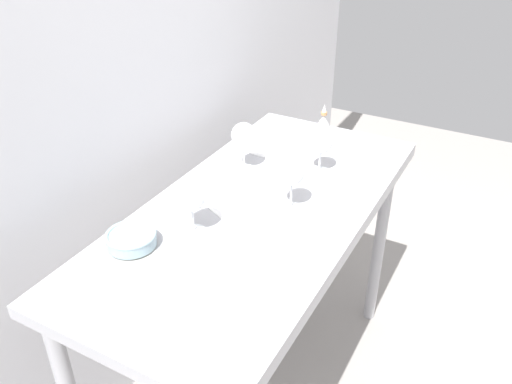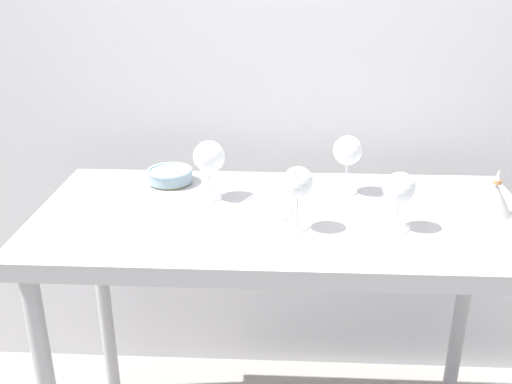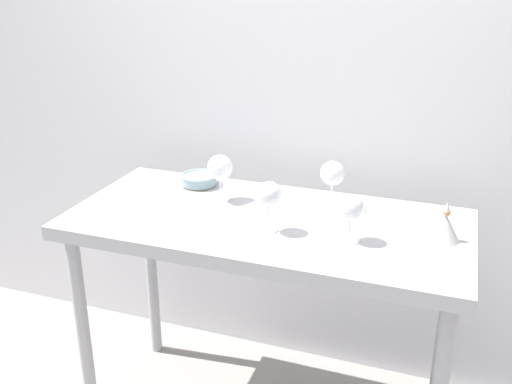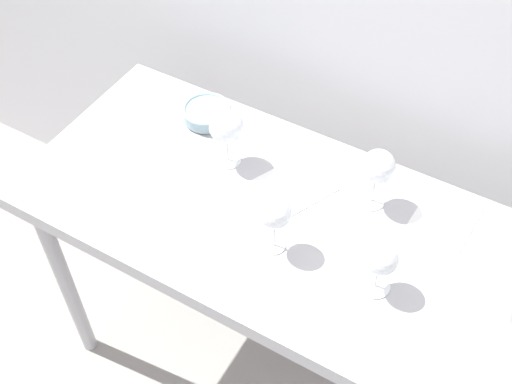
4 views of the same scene
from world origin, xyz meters
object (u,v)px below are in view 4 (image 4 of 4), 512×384
object	(u,v)px
wine_glass_near_right	(381,260)
tasting_bowl	(207,113)
tasting_sheet_upper	(286,190)
wine_glass_far_left	(226,128)
decanter_funnel	(512,294)
wine_glass_far_right	(378,168)
wine_glass_near_center	(275,214)
tasting_sheet_lower	(440,227)

from	to	relation	value
wine_glass_near_right	tasting_bowl	xyz separation A→B (m)	(-0.67, 0.29, -0.08)
tasting_bowl	tasting_sheet_upper	bearing A→B (deg)	-21.05
tasting_bowl	wine_glass_far_left	bearing A→B (deg)	-38.64
decanter_funnel	tasting_bowl	bearing A→B (deg)	168.84
wine_glass_far_right	wine_glass_near_center	size ratio (longest dim) A/B	1.03
wine_glass_far_right	tasting_bowl	bearing A→B (deg)	174.67
wine_glass_near_center	wine_glass_near_right	world-z (taller)	wine_glass_near_center
wine_glass_far_left	tasting_sheet_upper	distance (m)	0.23
wine_glass_far_right	tasting_bowl	world-z (taller)	wine_glass_far_right
wine_glass_far_left	decanter_funnel	distance (m)	0.82
wine_glass_near_center	tasting_sheet_upper	xyz separation A→B (m)	(-0.06, 0.18, -0.13)
wine_glass_far_left	tasting_sheet_lower	size ratio (longest dim) A/B	0.69
wine_glass_near_center	tasting_bowl	bearing A→B (deg)	142.16
wine_glass_far_right	decanter_funnel	size ratio (longest dim) A/B	1.34
wine_glass_near_right	tasting_sheet_upper	bearing A→B (deg)	153.33
decanter_funnel	tasting_sheet_lower	bearing A→B (deg)	146.06
wine_glass_far_right	wine_glass_near_right	xyz separation A→B (m)	(0.11, -0.24, -0.02)
tasting_sheet_upper	decanter_funnel	world-z (taller)	decanter_funnel
wine_glass_near_center	wine_glass_far_left	distance (m)	0.32
wine_glass_near_right	wine_glass_far_left	bearing A→B (deg)	160.95
wine_glass_near_center	decanter_funnel	size ratio (longest dim) A/B	1.30
tasting_sheet_upper	tasting_bowl	world-z (taller)	tasting_bowl
wine_glass_near_center	wine_glass_near_right	distance (m)	0.27
wine_glass_far_right	wine_glass_near_center	distance (m)	0.30
wine_glass_far_right	tasting_sheet_upper	bearing A→B (deg)	-159.76
tasting_sheet_upper	tasting_bowl	distance (m)	0.36
tasting_sheet_lower	tasting_sheet_upper	bearing A→B (deg)	-164.81
decanter_funnel	wine_glass_far_right	bearing A→B (deg)	161.22
decanter_funnel	wine_glass_far_left	bearing A→B (deg)	174.78
tasting_bowl	wine_glass_near_right	bearing A→B (deg)	-23.87
wine_glass_near_right	decanter_funnel	xyz separation A→B (m)	(0.29, 0.11, -0.06)
wine_glass_far_left	tasting_sheet_lower	xyz separation A→B (m)	(0.60, 0.07, -0.12)
tasting_sheet_upper	wine_glass_near_right	bearing A→B (deg)	-1.79
wine_glass_near_center	tasting_sheet_upper	world-z (taller)	wine_glass_near_center
tasting_sheet_upper	tasting_bowl	xyz separation A→B (m)	(-0.34, 0.13, 0.02)
wine_glass_near_right	tasting_bowl	distance (m)	0.73
wine_glass_far_right	wine_glass_near_right	distance (m)	0.27
wine_glass_near_center	wine_glass_near_right	bearing A→B (deg)	3.29
wine_glass_far_right	tasting_sheet_upper	size ratio (longest dim) A/B	0.73
wine_glass_far_right	tasting_sheet_lower	world-z (taller)	wine_glass_far_right
wine_glass_far_left	wine_glass_near_right	xyz separation A→B (m)	(0.52, -0.18, -0.02)
tasting_sheet_upper	tasting_sheet_lower	distance (m)	0.41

